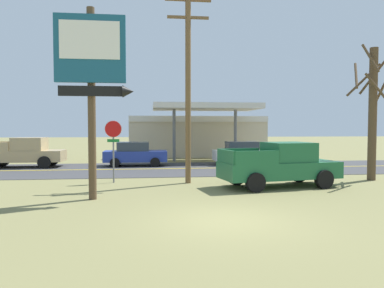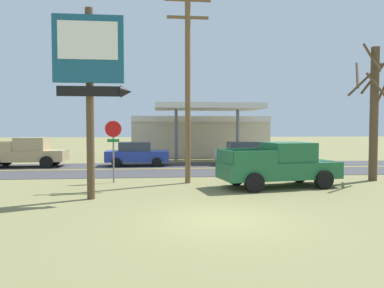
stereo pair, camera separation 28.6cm
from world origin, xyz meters
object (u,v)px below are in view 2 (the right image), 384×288
object	(u,v)px
gas_station	(199,135)
car_white_far_lane	(245,153)
utility_pole	(188,80)
stop_sign	(113,140)
pickup_green_parked_on_lawn	(280,165)
pickup_tan_on_road	(26,153)
motel_sign	(91,70)
bare_tree	(374,108)
car_blue_near_lane	(137,154)

from	to	relation	value
gas_station	car_white_far_lane	distance (m)	9.01
utility_pole	gas_station	size ratio (longest dim) A/B	0.75
utility_pole	car_white_far_lane	size ratio (longest dim) A/B	2.15
stop_sign	gas_station	size ratio (longest dim) A/B	0.25
gas_station	car_white_far_lane	xyz separation A→B (m)	(2.25, -8.66, -1.11)
utility_pole	pickup_green_parked_on_lawn	size ratio (longest dim) A/B	1.65
gas_station	pickup_tan_on_road	world-z (taller)	gas_station
utility_pole	gas_station	distance (m)	17.02
motel_sign	bare_tree	world-z (taller)	motel_sign
motel_sign	pickup_green_parked_on_lawn	world-z (taller)	motel_sign
stop_sign	pickup_tan_on_road	size ratio (longest dim) A/B	0.57
pickup_green_parked_on_lawn	pickup_tan_on_road	size ratio (longest dim) A/B	1.05
gas_station	pickup_green_parked_on_lawn	size ratio (longest dim) A/B	2.20
motel_sign	stop_sign	distance (m)	4.93
bare_tree	motel_sign	bearing A→B (deg)	-164.76
stop_sign	car_white_far_lane	distance (m)	11.14
motel_sign	gas_station	bearing A→B (deg)	72.73
gas_station	bare_tree	bearing A→B (deg)	-68.11
motel_sign	bare_tree	xyz separation A→B (m)	(12.99, 3.54, -1.08)
pickup_green_parked_on_lawn	pickup_tan_on_road	distance (m)	16.85
stop_sign	motel_sign	bearing A→B (deg)	-94.29
stop_sign	gas_station	bearing A→B (deg)	69.60
car_blue_near_lane	car_white_far_lane	distance (m)	7.50
motel_sign	pickup_tan_on_road	world-z (taller)	motel_sign
utility_pole	pickup_tan_on_road	size ratio (longest dim) A/B	1.73
pickup_tan_on_road	car_blue_near_lane	distance (m)	7.21
pickup_green_parked_on_lawn	car_white_far_lane	distance (m)	9.51
bare_tree	utility_pole	bearing A→B (deg)	179.40
utility_pole	pickup_tan_on_road	distance (m)	13.33
motel_sign	pickup_green_parked_on_lawn	distance (m)	8.85
motel_sign	pickup_green_parked_on_lawn	xyz separation A→B (m)	(7.75, 2.09, -3.71)
motel_sign	car_blue_near_lane	distance (m)	12.23
pickup_tan_on_road	car_blue_near_lane	bearing A→B (deg)	0.00
pickup_tan_on_road	car_blue_near_lane	size ratio (longest dim) A/B	1.24
gas_station	pickup_tan_on_road	size ratio (longest dim) A/B	2.31
gas_station	car_white_far_lane	world-z (taller)	gas_station
bare_tree	car_blue_near_lane	xyz separation A→B (m)	(-11.96, 8.03, -2.76)
bare_tree	pickup_tan_on_road	xyz separation A→B (m)	(-19.17, 8.03, -2.62)
pickup_tan_on_road	gas_station	bearing A→B (deg)	34.78
utility_pole	bare_tree	world-z (taller)	utility_pole
stop_sign	bare_tree	bearing A→B (deg)	-2.75
bare_tree	pickup_tan_on_road	bearing A→B (deg)	157.27
car_white_far_lane	gas_station	bearing A→B (deg)	104.54
car_white_far_lane	pickup_green_parked_on_lawn	bearing A→B (deg)	-94.71
utility_pole	bare_tree	bearing A→B (deg)	-0.60
motel_sign	bare_tree	bearing A→B (deg)	15.24
stop_sign	car_blue_near_lane	distance (m)	7.55
motel_sign	gas_station	xyz separation A→B (m)	(6.29, 20.23, -2.73)
utility_pole	car_blue_near_lane	world-z (taller)	utility_pole
stop_sign	pickup_tan_on_road	xyz separation A→B (m)	(-6.48, 7.42, -1.06)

